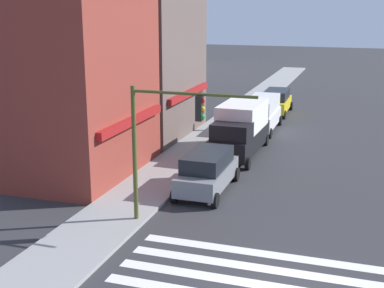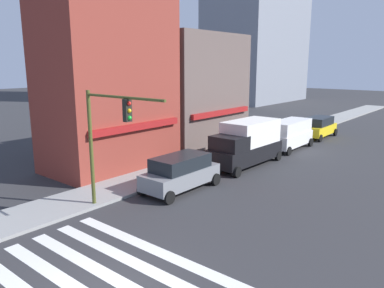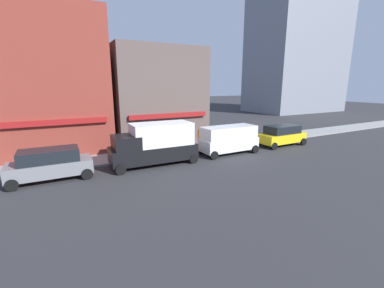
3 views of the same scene
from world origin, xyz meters
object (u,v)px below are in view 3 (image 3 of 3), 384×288
Objects in this scene: suv_grey at (50,164)px; van_white at (229,139)px; suv_yellow at (282,135)px; pedestrian_orange_vest at (199,137)px; box_truck_black at (155,143)px.

van_white reaches higher than suv_grey.
suv_yellow is 2.68× the size of pedestrian_orange_vest.
suv_yellow is at bearing -0.20° from suv_grey.
suv_grey is at bearing 56.88° from pedestrian_orange_vest.
suv_grey is 0.94× the size of van_white.
box_truck_black is 6.60m from van_white.
box_truck_black is 3.53× the size of pedestrian_orange_vest.
pedestrian_orange_vest is at bearing 28.35° from box_truck_black.
van_white is 6.29m from suv_yellow.
box_truck_black reaches higher than pedestrian_orange_vest.
suv_grey is 2.66× the size of pedestrian_orange_vest.
box_truck_black is 5.91m from pedestrian_orange_vest.
suv_yellow is 8.08m from pedestrian_orange_vest.
van_white is 2.99m from pedestrian_orange_vest.
suv_yellow reaches higher than pedestrian_orange_vest.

